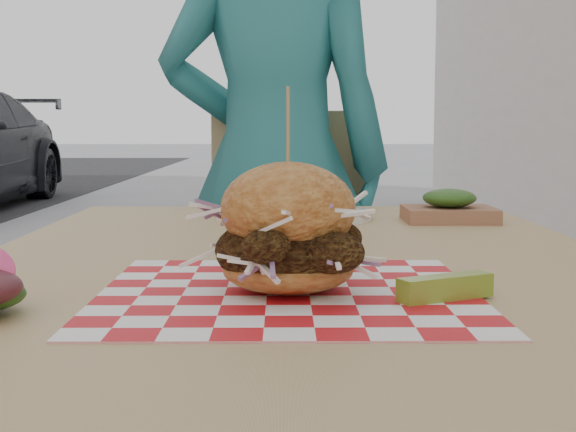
# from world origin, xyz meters

# --- Properties ---
(diner) EXTENTS (0.63, 0.44, 1.62)m
(diner) POSITION_xyz_m (0.13, 1.16, 0.81)
(diner) COLOR teal
(diner) RESTS_ON ground
(patio_table) EXTENTS (0.80, 1.20, 0.75)m
(patio_table) POSITION_xyz_m (0.17, 0.15, 0.67)
(patio_table) COLOR tan
(patio_table) RESTS_ON ground
(patio_chair) EXTENTS (0.49, 0.50, 0.95)m
(patio_chair) POSITION_xyz_m (0.19, 1.19, 0.55)
(patio_chair) COLOR tan
(patio_chair) RESTS_ON ground
(paper_liner) EXTENTS (0.36, 0.36, 0.00)m
(paper_liner) POSITION_xyz_m (0.15, -0.09, 0.75)
(paper_liner) COLOR red
(paper_liner) RESTS_ON patio_table
(sandwich) EXTENTS (0.17, 0.17, 0.20)m
(sandwich) POSITION_xyz_m (0.15, -0.09, 0.81)
(sandwich) COLOR #C47F37
(sandwich) RESTS_ON paper_liner
(pickle_spear) EXTENTS (0.09, 0.06, 0.02)m
(pickle_spear) POSITION_xyz_m (0.30, -0.13, 0.76)
(pickle_spear) COLOR #8DA831
(pickle_spear) RESTS_ON paper_liner
(place_setting) EXTENTS (0.27, 0.27, 0.02)m
(place_setting) POSITION_xyz_m (0.17, 0.53, 0.76)
(place_setting) COLOR white
(place_setting) RESTS_ON patio_table
(kraft_tray) EXTENTS (0.15, 0.12, 0.06)m
(kraft_tray) POSITION_xyz_m (0.43, 0.49, 0.77)
(kraft_tray) COLOR #935F43
(kraft_tray) RESTS_ON patio_table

